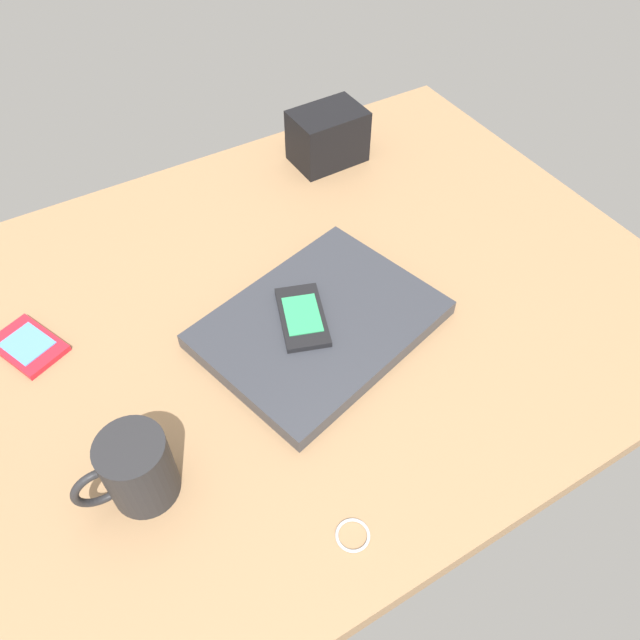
{
  "coord_description": "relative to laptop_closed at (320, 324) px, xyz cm",
  "views": [
    {
      "loc": [
        20.38,
        52.36,
        67.73
      ],
      "look_at": [
        -7.16,
        5.77,
        5.0
      ],
      "focal_mm": 34.48,
      "sensor_mm": 36.0,
      "label": 1
    }
  ],
  "objects": [
    {
      "name": "laptop_closed",
      "position": [
        0.0,
        0.0,
        0.0
      ],
      "size": [
        35.48,
        30.13,
        2.33
      ],
      "primitive_type": "cube",
      "rotation": [
        0.0,
        0.0,
        0.27
      ],
      "color": "#33353D",
      "rests_on": "desk_surface"
    },
    {
      "name": "cell_phone_on_laptop",
      "position": [
        2.08,
        -1.14,
        1.62
      ],
      "size": [
        9.18,
        12.32,
        0.98
      ],
      "color": "black",
      "rests_on": "laptop_closed"
    },
    {
      "name": "coffee_mug",
      "position": [
        28.83,
        10.15,
        3.52
      ],
      "size": [
        11.0,
        7.54,
        9.36
      ],
      "color": "#262628",
      "rests_on": "desk_surface"
    },
    {
      "name": "key_ring",
      "position": [
        11.64,
        26.55,
        -0.99
      ],
      "size": [
        3.77,
        3.77,
        0.36
      ],
      "primitive_type": "torus",
      "color": "silver",
      "rests_on": "desk_surface"
    },
    {
      "name": "cell_phone_on_desk",
      "position": [
        35.21,
        -17.1,
        -0.71
      ],
      "size": [
        9.66,
        11.43,
        0.97
      ],
      "color": "red",
      "rests_on": "desk_surface"
    },
    {
      "name": "desk_organizer",
      "position": [
        -21.52,
        -33.78,
        3.5
      ],
      "size": [
        12.52,
        8.85,
        9.33
      ],
      "primitive_type": "cube",
      "rotation": [
        0.0,
        0.0,
        0.02
      ],
      "color": "black",
      "rests_on": "desk_surface"
    },
    {
      "name": "desk_surface",
      "position": [
        7.16,
        -5.77,
        -2.67
      ],
      "size": [
        120.0,
        80.0,
        3.0
      ],
      "primitive_type": "cube",
      "color": "#9E7751",
      "rests_on": "ground"
    }
  ]
}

